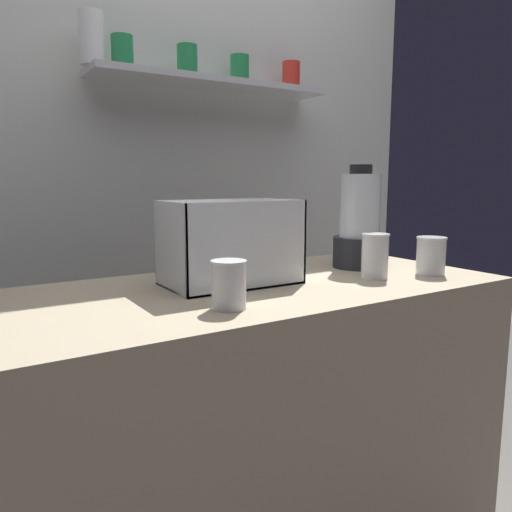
% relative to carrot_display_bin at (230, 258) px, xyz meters
% --- Properties ---
extents(counter, '(1.40, 0.64, 0.90)m').
position_rel_carrot_display_bin_xyz_m(counter, '(0.06, -0.05, -0.52)').
color(counter, tan).
rests_on(counter, ground_plane).
extents(back_wall_unit, '(2.60, 0.24, 2.50)m').
position_rel_carrot_display_bin_xyz_m(back_wall_unit, '(0.06, 0.72, 0.29)').
color(back_wall_unit, silver).
rests_on(back_wall_unit, ground_plane).
extents(carrot_display_bin, '(0.36, 0.21, 0.23)m').
position_rel_carrot_display_bin_xyz_m(carrot_display_bin, '(0.00, 0.00, 0.00)').
color(carrot_display_bin, white).
rests_on(carrot_display_bin, counter).
extents(blender_pitcher, '(0.17, 0.17, 0.33)m').
position_rel_carrot_display_bin_xyz_m(blender_pitcher, '(0.49, 0.01, 0.06)').
color(blender_pitcher, black).
rests_on(blender_pitcher, counter).
extents(juice_cup_pomegranate_far_left, '(0.08, 0.08, 0.11)m').
position_rel_carrot_display_bin_xyz_m(juice_cup_pomegranate_far_left, '(-0.13, -0.23, -0.03)').
color(juice_cup_pomegranate_far_left, white).
rests_on(juice_cup_pomegranate_far_left, counter).
extents(juice_cup_beet_left, '(0.08, 0.08, 0.13)m').
position_rel_carrot_display_bin_xyz_m(juice_cup_beet_left, '(0.40, -0.15, -0.01)').
color(juice_cup_beet_left, white).
rests_on(juice_cup_beet_left, counter).
extents(juice_cup_mango_middle, '(0.09, 0.09, 0.11)m').
position_rel_carrot_display_bin_xyz_m(juice_cup_mango_middle, '(0.59, -0.20, -0.02)').
color(juice_cup_mango_middle, white).
rests_on(juice_cup_mango_middle, counter).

